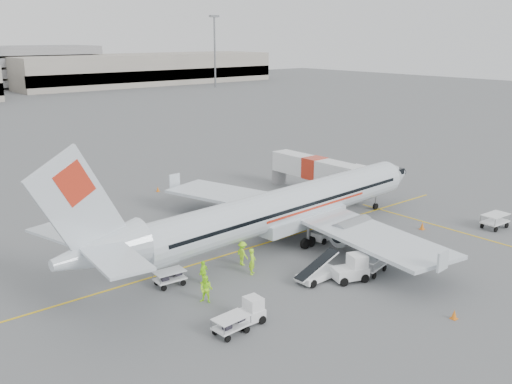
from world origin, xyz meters
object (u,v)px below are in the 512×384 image
jet_bridge (314,176)px  tug_mid (350,268)px  belt_loader (318,264)px  aircraft (289,181)px  tug_fore (324,232)px  tug_aft (247,312)px

jet_bridge → tug_mid: bearing=-129.6°
jet_bridge → belt_loader: 22.60m
jet_bridge → belt_loader: size_ratio=3.44×
aircraft → tug_fore: bearing=-43.7°
tug_fore → tug_mid: 7.98m
belt_loader → tug_fore: bearing=39.6°
belt_loader → tug_mid: size_ratio=1.80×
jet_bridge → tug_fore: jet_bridge is taller
belt_loader → tug_fore: (6.04, 5.19, -0.38)m
tug_mid → tug_aft: size_ratio=1.20×
tug_mid → tug_aft: (-9.29, -0.18, -0.15)m
tug_fore → tug_aft: size_ratio=1.01×
tug_fore → tug_aft: (-13.71, -6.83, -0.01)m
jet_bridge → tug_fore: 14.71m
aircraft → belt_loader: aircraft is taller
belt_loader → tug_fore: 7.97m
tug_fore → tug_mid: (-4.43, -6.64, 0.14)m
tug_aft → jet_bridge: bearing=39.5°
aircraft → tug_fore: 5.26m
aircraft → jet_bridge: 15.43m
aircraft → belt_loader: (-3.74, -7.10, -3.94)m
jet_bridge → tug_mid: 22.61m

